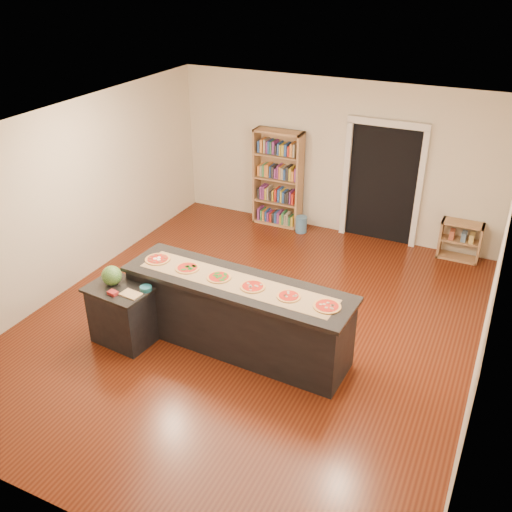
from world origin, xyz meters
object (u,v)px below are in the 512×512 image
at_px(waste_bin, 301,224).
at_px(kitchen_island, 237,315).
at_px(side_counter, 122,314).
at_px(bookshelf, 278,179).
at_px(watermelon, 112,276).
at_px(low_shelf, 460,241).

bearing_deg(waste_bin, kitchen_island, -81.67).
bearing_deg(side_counter, bookshelf, 91.15).
relative_size(kitchen_island, side_counter, 3.64).
bearing_deg(watermelon, waste_bin, 75.98).
relative_size(bookshelf, low_shelf, 2.69).
bearing_deg(watermelon, side_counter, -15.70).
relative_size(kitchen_island, watermelon, 11.67).
bearing_deg(bookshelf, side_counter, -94.59).
bearing_deg(low_shelf, waste_bin, -176.37).
relative_size(bookshelf, waste_bin, 5.93).
relative_size(side_counter, waste_bin, 2.72).
relative_size(side_counter, bookshelf, 0.46).
height_order(kitchen_island, low_shelf, kitchen_island).
height_order(waste_bin, watermelon, watermelon).
xyz_separation_m(side_counter, bookshelf, (0.35, 4.35, 0.50)).
bearing_deg(watermelon, bookshelf, 83.72).
height_order(kitchen_island, waste_bin, kitchen_island).
distance_m(side_counter, low_shelf, 5.74).
distance_m(side_counter, watermelon, 0.56).
xyz_separation_m(low_shelf, watermelon, (-3.85, -4.33, 0.62)).
height_order(bookshelf, low_shelf, bookshelf).
bearing_deg(waste_bin, watermelon, -104.02).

